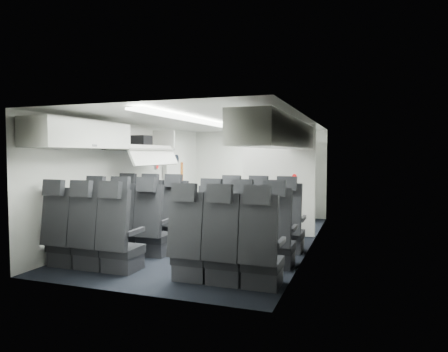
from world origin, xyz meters
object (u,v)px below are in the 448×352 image
Objects in this scene: seat_row_front at (206,222)px; carry_on_bag at (140,142)px; seat_row_mid at (184,232)px; boarding_door at (174,180)px; flight_attendant at (261,185)px; galley_unit at (293,180)px; seat_row_rear at (154,245)px.

seat_row_front is 2.02m from carry_on_bag.
seat_row_mid is 1.79× the size of boarding_door.
seat_row_mid is at bearing 154.83° from flight_attendant.
seat_row_front is at bearing 90.00° from seat_row_mid.
galley_unit reaches higher than boarding_door.
flight_attendant reaches higher than seat_row_front.
seat_row_mid is 4.30m from galley_unit.
seat_row_front is 3.43m from galley_unit.
seat_row_mid is 3.30m from flight_attendant.
galley_unit is (0.95, 4.15, 0.55)m from seat_row_mid.
boarding_door is (-1.64, 3.89, 0.55)m from seat_row_rear.
seat_row_front is 2.42m from flight_attendant.
seat_row_front is 0.90m from seat_row_mid.
seat_row_front is at bearing -51.84° from boarding_door.
seat_row_rear is (0.00, -0.90, 0.00)m from seat_row_mid.
flight_attendant is (0.39, 2.34, 0.48)m from seat_row_front.
galley_unit reaches higher than flight_attendant.
boarding_door reaches higher than seat_row_front.
seat_row_front is 1.00× the size of seat_row_rear.
carry_on_bag is at bearing -128.54° from galley_unit.
flight_attendant is at bearing 80.53° from seat_row_front.
carry_on_bag is at bearing 120.42° from flight_attendant.
seat_row_front is 8.44× the size of carry_on_bag.
carry_on_bag is at bearing 124.94° from seat_row_rear.
seat_row_front is at bearing -106.28° from galley_unit.
seat_row_front is 2.71m from boarding_door.
flight_attendant is (-0.56, -0.92, -0.06)m from galley_unit.
boarding_door reaches higher than seat_row_mid.
boarding_door is at bearing 128.16° from seat_row_front.
galley_unit is at bearing 59.17° from carry_on_bag.
seat_row_rear is 1.88× the size of flight_attendant.
seat_row_mid is 3.45m from boarding_door.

